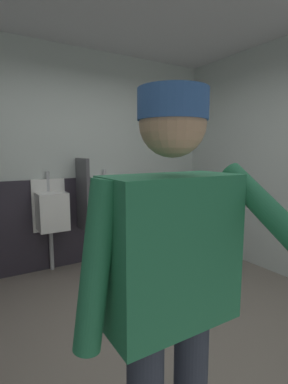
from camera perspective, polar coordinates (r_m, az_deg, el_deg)
The scene contains 7 objects.
ground_plane at distance 2.58m, azimuth 0.71°, elevation -27.65°, with size 4.67×4.35×0.04m, color slate.
wall_back at distance 3.87m, azimuth -14.71°, elevation 6.32°, with size 4.67×0.12×2.77m, color silver.
wainscot_band_back at distance 3.91m, azimuth -13.96°, elevation -5.70°, with size 4.07×0.03×1.14m, color #2D2833.
urinal_left at distance 3.65m, azimuth -17.82°, elevation -3.50°, with size 0.40×0.34×1.24m.
urinal_middle at distance 3.89m, azimuth -7.02°, elevation -2.48°, with size 0.40×0.34×1.24m.
privacy_divider_panel at distance 3.66m, azimuth -11.96°, elevation -0.52°, with size 0.04×0.40×0.90m, color #4C4C51.
person at distance 1.12m, azimuth 5.51°, elevation -16.74°, with size 0.71×0.60×1.70m.
Camera 1 is at (-1.11, -1.77, 1.49)m, focal length 27.01 mm.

